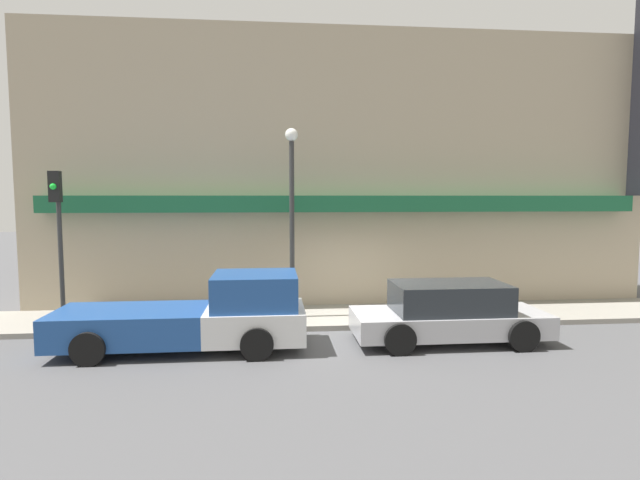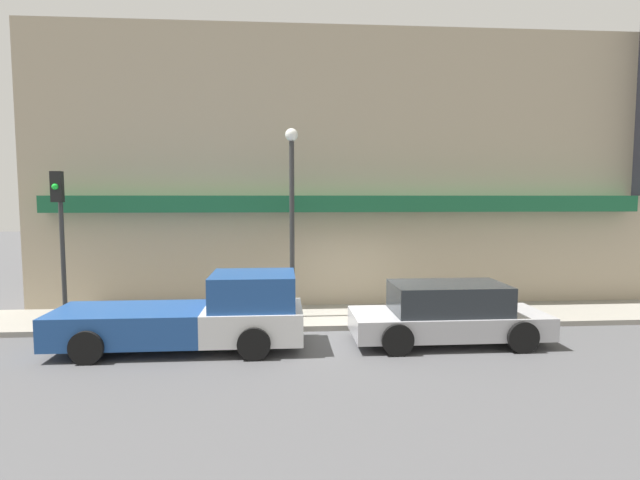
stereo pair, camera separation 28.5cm
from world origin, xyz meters
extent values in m
plane|color=#4C4C4F|center=(0.00, 0.00, 0.00)|extent=(80.00, 80.00, 0.00)
cube|color=gray|center=(0.00, 1.30, 0.07)|extent=(36.00, 2.61, 0.14)
cube|color=tan|center=(0.00, 4.11, 4.39)|extent=(19.80, 3.00, 8.78)
cube|color=#195B38|center=(0.00, 2.31, 3.35)|extent=(18.22, 0.60, 0.50)
cube|color=silver|center=(-2.76, -1.25, 0.61)|extent=(2.28, 1.91, 0.74)
cube|color=#1E478C|center=(-2.76, -1.25, 1.37)|extent=(1.94, 1.76, 0.80)
cube|color=#1E478C|center=(-5.62, -1.25, 0.61)|extent=(3.42, 1.91, 0.74)
cylinder|color=black|center=(-2.71, -0.29, 0.36)|extent=(0.73, 0.22, 0.73)
cylinder|color=black|center=(-2.71, -2.20, 0.36)|extent=(0.73, 0.22, 0.73)
cylinder|color=black|center=(-6.24, -0.29, 0.36)|extent=(0.73, 0.22, 0.73)
cylinder|color=black|center=(-6.24, -2.20, 0.36)|extent=(0.73, 0.22, 0.73)
cube|color=#ADADB2|center=(1.94, -1.25, 0.49)|extent=(4.68, 1.79, 0.54)
cube|color=#23282D|center=(1.94, -1.25, 1.11)|extent=(2.72, 1.61, 0.70)
cylinder|color=black|center=(3.39, -0.35, 0.36)|extent=(0.73, 0.22, 0.73)
cylinder|color=black|center=(3.39, -2.14, 0.36)|extent=(0.73, 0.22, 0.73)
cylinder|color=black|center=(0.49, -0.35, 0.36)|extent=(0.73, 0.22, 0.73)
cylinder|color=black|center=(0.49, -2.14, 0.36)|extent=(0.73, 0.22, 0.73)
cylinder|color=yellow|center=(1.03, 0.69, 0.38)|extent=(0.19, 0.19, 0.46)
sphere|color=yellow|center=(1.03, 0.69, 0.67)|extent=(0.18, 0.18, 0.18)
cylinder|color=#2D2D2D|center=(-1.80, 1.11, 2.62)|extent=(0.14, 0.14, 4.95)
sphere|color=silver|center=(-1.80, 1.11, 5.27)|extent=(0.36, 0.36, 0.36)
cylinder|color=#2D2D2D|center=(-7.90, 0.72, 2.18)|extent=(0.12, 0.12, 4.08)
cube|color=black|center=(-7.90, 0.56, 3.82)|extent=(0.28, 0.20, 0.80)
sphere|color=green|center=(-7.90, 0.44, 3.82)|extent=(0.16, 0.16, 0.16)
camera|label=1|loc=(-2.36, -12.89, 3.57)|focal=28.00mm
camera|label=2|loc=(-2.07, -12.91, 3.57)|focal=28.00mm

